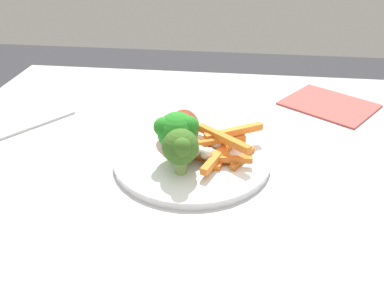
# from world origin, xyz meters

# --- Properties ---
(dining_table) EXTENTS (1.05, 0.82, 0.76)m
(dining_table) POSITION_xyz_m (0.00, 0.00, 0.64)
(dining_table) COLOR #B7B7BC
(dining_table) RESTS_ON ground_plane
(dinner_plate) EXTENTS (0.25, 0.25, 0.01)m
(dinner_plate) POSITION_xyz_m (0.05, 0.01, 0.76)
(dinner_plate) COLOR white
(dinner_plate) RESTS_ON dining_table
(broccoli_floret_front) EXTENTS (0.05, 0.07, 0.07)m
(broccoli_floret_front) POSITION_xyz_m (0.06, 0.06, 0.82)
(broccoli_floret_front) COLOR #87AC57
(broccoli_floret_front) RESTS_ON dinner_plate
(broccoli_floret_middle) EXTENTS (0.07, 0.07, 0.08)m
(broccoli_floret_middle) POSITION_xyz_m (0.07, 0.03, 0.82)
(broccoli_floret_middle) COLOR #7CBE55
(broccoli_floret_middle) RESTS_ON dinner_plate
(carrot_fries_pile) EXTENTS (0.16, 0.13, 0.04)m
(carrot_fries_pile) POSITION_xyz_m (0.00, 0.01, 0.79)
(carrot_fries_pile) COLOR orange
(carrot_fries_pile) RESTS_ON dinner_plate
(chicken_drumstick_near) EXTENTS (0.11, 0.08, 0.04)m
(chicken_drumstick_near) POSITION_xyz_m (0.07, -0.03, 0.79)
(chicken_drumstick_near) COLOR #4D200B
(chicken_drumstick_near) RESTS_ON dinner_plate
(chicken_drumstick_far) EXTENTS (0.11, 0.11, 0.05)m
(chicken_drumstick_far) POSITION_xyz_m (0.08, -0.02, 0.79)
(chicken_drumstick_far) COLOR #602209
(chicken_drumstick_far) RESTS_ON dinner_plate
(chicken_drumstick_extra) EXTENTS (0.07, 0.13, 0.05)m
(chicken_drumstick_extra) POSITION_xyz_m (0.07, -0.04, 0.79)
(chicken_drumstick_extra) COLOR #5C1D12
(chicken_drumstick_extra) RESTS_ON dinner_plate
(fork) EXTENTS (0.12, 0.16, 0.00)m
(fork) POSITION_xyz_m (0.37, -0.07, 0.76)
(fork) COLOR silver
(fork) RESTS_ON dining_table
(napkin) EXTENTS (0.22, 0.21, 0.00)m
(napkin) POSITION_xyz_m (-0.21, -0.24, 0.76)
(napkin) COLOR #B74C47
(napkin) RESTS_ON dining_table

